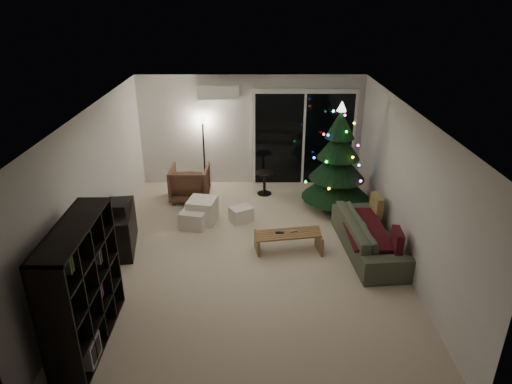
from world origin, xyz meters
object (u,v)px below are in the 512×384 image
armchair (190,183)px  coffee_table (288,242)px  media_cabinet (121,229)px  sofa (370,235)px  bookshelf (66,287)px  christmas_tree (338,157)px

armchair → coffee_table: size_ratio=0.73×
media_cabinet → sofa: media_cabinet is taller
bookshelf → coffee_table: size_ratio=1.46×
armchair → sofa: size_ratio=0.39×
media_cabinet → sofa: size_ratio=0.56×
sofa → armchair: bearing=52.4°
coffee_table → christmas_tree: size_ratio=0.51×
sofa → coffee_table: size_ratio=1.85×
media_cabinet → christmas_tree: (3.99, 1.56, 0.75)m
bookshelf → armchair: 4.49m
bookshelf → armchair: bookshelf is taller
media_cabinet → christmas_tree: christmas_tree is taller
armchair → christmas_tree: 3.17m
media_cabinet → armchair: bearing=55.9°
media_cabinet → christmas_tree: size_ratio=0.52×
media_cabinet → coffee_table: (2.90, -0.14, -0.19)m
armchair → coffee_table: 2.94m
christmas_tree → armchair: bearing=171.0°
bookshelf → coffee_table: (2.90, 2.18, -0.65)m
armchair → christmas_tree: christmas_tree is taller
bookshelf → armchair: (0.94, 4.36, -0.45)m
bookshelf → sofa: bearing=24.8°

